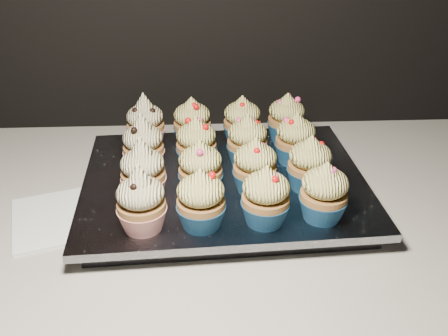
{
  "coord_description": "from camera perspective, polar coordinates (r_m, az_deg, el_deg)",
  "views": [
    {
      "loc": [
        -0.11,
        1.09,
        1.32
      ],
      "look_at": [
        -0.07,
        1.73,
        0.95
      ],
      "focal_mm": 40.0,
      "sensor_mm": 36.0,
      "label": 1
    }
  ],
  "objects": [
    {
      "name": "worktop",
      "position": [
        0.76,
        5.81,
        -5.77
      ],
      "size": [
        2.44,
        0.64,
        0.04
      ],
      "primitive_type": "cube",
      "color": "beige",
      "rests_on": "cabinet"
    },
    {
      "name": "napkin",
      "position": [
        0.76,
        -17.93,
        -5.31
      ],
      "size": [
        0.17,
        0.17,
        0.0
      ],
      "primitive_type": "cube",
      "rotation": [
        0.0,
        0.0,
        0.31
      ],
      "color": "white",
      "rests_on": "worktop"
    },
    {
      "name": "baking_tray",
      "position": [
        0.76,
        -0.0,
        -2.54
      ],
      "size": [
        0.4,
        0.31,
        0.02
      ],
      "primitive_type": "cube",
      "rotation": [
        0.0,
        0.0,
        0.05
      ],
      "color": "black",
      "rests_on": "worktop"
    },
    {
      "name": "foil_lining",
      "position": [
        0.75,
        -0.0,
        -1.45
      ],
      "size": [
        0.44,
        0.35,
        0.01
      ],
      "primitive_type": "cube",
      "rotation": [
        0.0,
        0.0,
        0.05
      ],
      "color": "silver",
      "rests_on": "baking_tray"
    },
    {
      "name": "cupcake_0",
      "position": [
        0.63,
        -9.45,
        -3.82
      ],
      "size": [
        0.06,
        0.06,
        0.1
      ],
      "color": "red",
      "rests_on": "foil_lining"
    },
    {
      "name": "cupcake_1",
      "position": [
        0.63,
        -2.66,
        -3.75
      ],
      "size": [
        0.06,
        0.06,
        0.08
      ],
      "color": "navy",
      "rests_on": "foil_lining"
    },
    {
      "name": "cupcake_2",
      "position": [
        0.64,
        4.78,
        -3.35
      ],
      "size": [
        0.06,
        0.06,
        0.08
      ],
      "color": "navy",
      "rests_on": "foil_lining"
    },
    {
      "name": "cupcake_3",
      "position": [
        0.66,
        11.36,
        -2.84
      ],
      "size": [
        0.06,
        0.06,
        0.08
      ],
      "color": "navy",
      "rests_on": "foil_lining"
    },
    {
      "name": "cupcake_4",
      "position": [
        0.7,
        -9.25,
        -0.42
      ],
      "size": [
        0.06,
        0.06,
        0.1
      ],
      "color": "red",
      "rests_on": "foil_lining"
    },
    {
      "name": "cupcake_5",
      "position": [
        0.7,
        -2.71,
        -0.17
      ],
      "size": [
        0.06,
        0.06,
        0.08
      ],
      "color": "navy",
      "rests_on": "foil_lining"
    },
    {
      "name": "cupcake_6",
      "position": [
        0.7,
        3.55,
        0.12
      ],
      "size": [
        0.06,
        0.06,
        0.08
      ],
      "color": "navy",
      "rests_on": "foil_lining"
    },
    {
      "name": "cupcake_7",
      "position": [
        0.72,
        9.74,
        0.38
      ],
      "size": [
        0.06,
        0.06,
        0.08
      ],
      "color": "navy",
      "rests_on": "foil_lining"
    },
    {
      "name": "cupcake_8",
      "position": [
        0.77,
        -9.21,
        2.56
      ],
      "size": [
        0.06,
        0.06,
        0.1
      ],
      "color": "red",
      "rests_on": "foil_lining"
    },
    {
      "name": "cupcake_9",
      "position": [
        0.76,
        -3.19,
        2.72
      ],
      "size": [
        0.06,
        0.06,
        0.08
      ],
      "color": "navy",
      "rests_on": "foil_lining"
    },
    {
      "name": "cupcake_10",
      "position": [
        0.77,
        2.66,
        3.04
      ],
      "size": [
        0.06,
        0.06,
        0.08
      ],
      "color": "navy",
      "rests_on": "foil_lining"
    },
    {
      "name": "cupcake_11",
      "position": [
        0.79,
        8.15,
        3.22
      ],
      "size": [
        0.06,
        0.06,
        0.08
      ],
      "color": "navy",
      "rests_on": "foil_lining"
    },
    {
      "name": "cupcake_12",
      "position": [
        0.84,
        -8.97,
        5.04
      ],
      "size": [
        0.06,
        0.06,
        0.1
      ],
      "color": "red",
      "rests_on": "foil_lining"
    },
    {
      "name": "cupcake_13",
      "position": [
        0.84,
        -3.66,
        5.15
      ],
      "size": [
        0.06,
        0.06,
        0.08
      ],
      "color": "navy",
      "rests_on": "foil_lining"
    },
    {
      "name": "cupcake_14",
      "position": [
        0.84,
        2.07,
        5.34
      ],
      "size": [
        0.06,
        0.06,
        0.08
      ],
      "color": "navy",
      "rests_on": "foil_lining"
    },
    {
      "name": "cupcake_15",
      "position": [
        0.86,
        7.13,
        5.6
      ],
      "size": [
        0.06,
        0.06,
        0.08
      ],
      "color": "navy",
      "rests_on": "foil_lining"
    }
  ]
}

